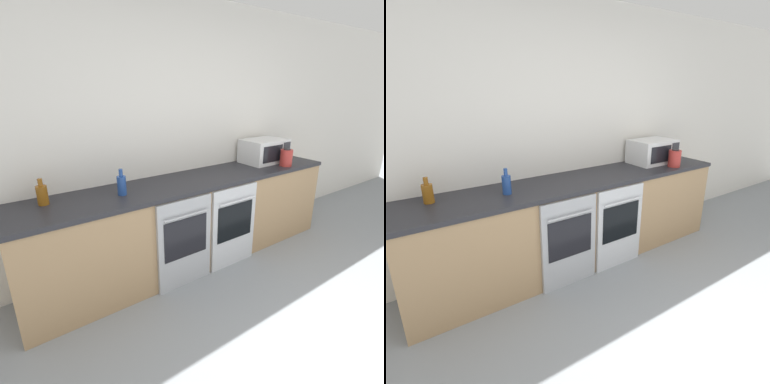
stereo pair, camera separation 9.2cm
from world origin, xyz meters
TOP-DOWN VIEW (x-y plane):
  - wall_back at (0.00, 2.33)m, footprint 10.00×0.06m
  - counter_back at (0.00, 1.99)m, footprint 3.40×0.65m
  - oven_left at (-0.32, 1.66)m, footprint 0.56×0.06m
  - oven_right at (0.28, 1.66)m, footprint 0.56×0.06m
  - microwave at (1.11, 2.08)m, footprint 0.53×0.37m
  - bottle_blue at (-0.76, 1.96)m, footprint 0.08×0.08m
  - bottle_amber at (-1.35, 2.10)m, footprint 0.08×0.08m
  - kettle at (1.19, 1.80)m, footprint 0.14×0.14m

SIDE VIEW (x-z plane):
  - oven_left at x=-0.32m, z-range 0.01..0.87m
  - oven_right at x=0.28m, z-range 0.01..0.87m
  - counter_back at x=0.00m, z-range 0.00..0.91m
  - bottle_amber at x=-1.35m, z-range 0.88..1.09m
  - bottle_blue at x=-0.76m, z-range 0.88..1.11m
  - kettle at x=1.19m, z-range 0.90..1.10m
  - microwave at x=1.11m, z-range 0.91..1.18m
  - wall_back at x=0.00m, z-range 0.00..2.60m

